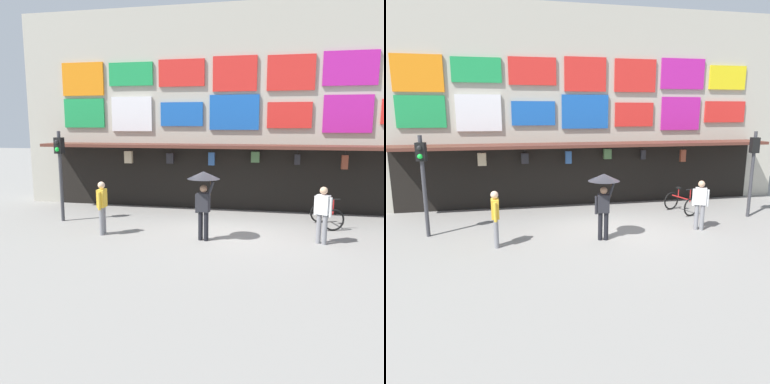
{
  "view_description": "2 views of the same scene",
  "coord_description": "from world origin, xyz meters",
  "views": [
    {
      "loc": [
        1.55,
        -11.99,
        3.44
      ],
      "look_at": [
        -0.87,
        -0.04,
        1.36
      ],
      "focal_mm": 37.43,
      "sensor_mm": 36.0,
      "label": 1
    },
    {
      "loc": [
        -3.32,
        -10.99,
        3.88
      ],
      "look_at": [
        -0.94,
        0.77,
        1.25
      ],
      "focal_mm": 34.25,
      "sensor_mm": 36.0,
      "label": 2
    }
  ],
  "objects": [
    {
      "name": "ground_plane",
      "position": [
        0.0,
        0.0,
        0.0
      ],
      "size": [
        80.0,
        80.0,
        0.0
      ],
      "primitive_type": "plane",
      "color": "gray"
    },
    {
      "name": "traffic_light_far",
      "position": [
        5.65,
        0.85,
        2.14
      ],
      "size": [
        0.32,
        0.34,
        3.2
      ],
      "color": "#38383D",
      "rests_on": "ground"
    },
    {
      "name": "pedestrian_in_purple",
      "position": [
        3.01,
        -0.22,
        0.98
      ],
      "size": [
        0.48,
        0.46,
        1.68
      ],
      "color": "gray",
      "rests_on": "ground"
    },
    {
      "name": "pedestrian_in_red",
      "position": [
        -3.64,
        -0.54,
        0.95
      ],
      "size": [
        0.23,
        0.53,
        1.68
      ],
      "color": "gray",
      "rests_on": "ground"
    },
    {
      "name": "pedestrian_with_umbrella",
      "position": [
        -0.42,
        -0.58,
        1.64
      ],
      "size": [
        0.96,
        0.96,
        2.08
      ],
      "color": "black",
      "rests_on": "ground"
    },
    {
      "name": "bicycle_parked",
      "position": [
        3.4,
        1.84,
        0.39
      ],
      "size": [
        1.02,
        1.32,
        1.05
      ],
      "color": "black",
      "rests_on": "ground"
    },
    {
      "name": "shopfront",
      "position": [
        -0.0,
        4.57,
        3.96
      ],
      "size": [
        18.0,
        2.6,
        8.0
      ],
      "color": "#B2AD9E",
      "rests_on": "ground"
    },
    {
      "name": "traffic_light_near",
      "position": [
        -5.8,
        0.84,
        2.14
      ],
      "size": [
        0.31,
        0.34,
        3.2
      ],
      "color": "#38383D",
      "rests_on": "ground"
    }
  ]
}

